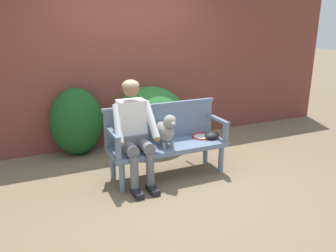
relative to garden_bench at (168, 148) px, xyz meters
name	(u,v)px	position (x,y,z in m)	size (l,w,h in m)	color
ground_plane	(168,175)	(0.00, 0.00, -0.38)	(40.00, 40.00, 0.00)	#7A664C
brick_garden_fence	(128,66)	(0.00, 1.62, 0.90)	(8.00, 0.30, 2.56)	brown
hedge_bush_mid_left	(77,122)	(-0.95, 1.28, 0.14)	(0.79, 0.68, 1.04)	#194C1E
hedge_bush_mid_right	(150,116)	(0.22, 1.21, 0.11)	(1.18, 1.13, 0.98)	#286B2D
garden_bench	(168,148)	(0.00, 0.00, 0.00)	(1.55, 0.53, 0.44)	slate
bench_backrest	(161,121)	(0.00, 0.24, 0.31)	(1.59, 0.06, 0.50)	slate
bench_armrest_left_end	(114,139)	(-0.73, -0.09, 0.26)	(0.06, 0.53, 0.28)	slate
bench_armrest_right_end	(220,125)	(0.73, -0.09, 0.26)	(0.06, 0.53, 0.28)	slate
person_seated	(134,129)	(-0.46, -0.02, 0.33)	(0.56, 0.67, 1.31)	black
dog_on_bench	(166,130)	(-0.05, -0.06, 0.28)	(0.23, 0.45, 0.44)	gray
tennis_racket	(201,136)	(0.55, 0.10, 0.07)	(0.33, 0.58, 0.03)	red
baseball_glove	(212,135)	(0.64, -0.04, 0.10)	(0.22, 0.17, 0.09)	black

